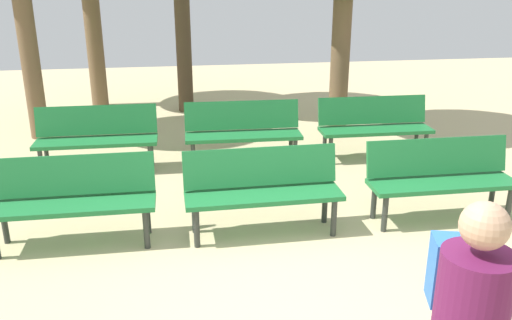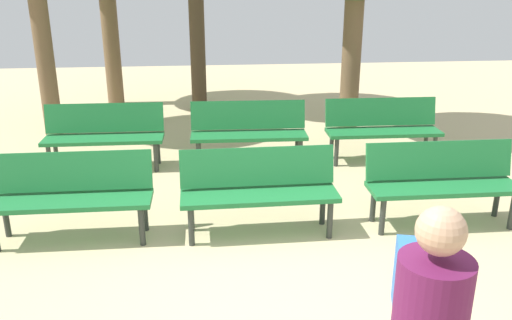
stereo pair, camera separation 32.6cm
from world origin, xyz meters
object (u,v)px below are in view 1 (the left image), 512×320
bench_r1_c0 (97,135)px  bench_r1_c1 (243,129)px  bench_r0_c2 (441,175)px  bench_r0_c0 (73,196)px  bench_r1_c2 (374,124)px  bench_r0_c1 (262,186)px

bench_r1_c0 → bench_r1_c1: 1.98m
bench_r1_c0 → bench_r0_c2: bearing=-28.0°
bench_r0_c0 → bench_r1_c2: 4.37m
bench_r0_c1 → bench_r0_c0: bearing=177.7°
bench_r0_c1 → bench_r0_c2: (1.96, 0.02, 0.00)m
bench_r1_c1 → bench_r1_c0: bearing=-179.5°
bench_r0_c0 → bench_r1_c2: same height
bench_r0_c1 → bench_r1_c0: size_ratio=1.00×
bench_r1_c0 → bench_r1_c1: bearing=-0.5°
bench_r0_c0 → bench_r1_c0: 2.08m
bench_r0_c1 → bench_r0_c2: 1.96m
bench_r1_c1 → bench_r0_c0: bearing=-132.1°
bench_r0_c2 → bench_r0_c0: bearing=179.9°
bench_r0_c2 → bench_r1_c1: same height
bench_r1_c0 → bench_r1_c2: size_ratio=1.00×
bench_r1_c1 → bench_r1_c2: same height
bench_r0_c1 → bench_r1_c2: 2.87m
bench_r1_c0 → bench_r1_c2: same height
bench_r0_c0 → bench_r1_c1: 2.83m
bench_r0_c2 → bench_r1_c1: bearing=132.6°
bench_r0_c2 → bench_r1_c2: (0.02, 2.06, 0.00)m
bench_r0_c2 → bench_r1_c2: bearing=89.6°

